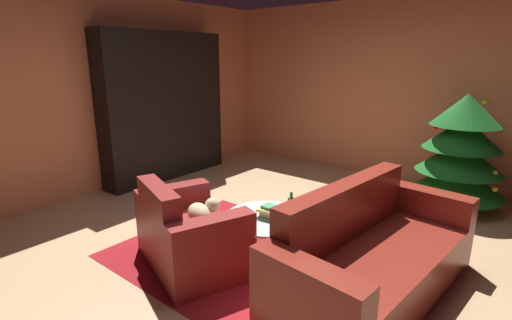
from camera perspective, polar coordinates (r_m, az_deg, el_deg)
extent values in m
plane|color=tan|center=(3.82, 3.55, -12.92)|extent=(7.00, 7.00, 0.00)
cube|color=#D48050|center=(6.05, 20.37, 9.80)|extent=(5.91, 0.06, 2.65)
cube|color=#D48050|center=(5.60, -21.78, 9.31)|extent=(0.06, 5.95, 2.65)
cube|color=maroon|center=(3.53, 0.78, -15.31)|extent=(2.69, 1.84, 0.01)
cube|color=black|center=(5.75, -12.66, 7.72)|extent=(0.03, 2.03, 2.17)
cube|color=black|center=(6.53, -6.66, 8.84)|extent=(0.35, 0.02, 2.17)
cube|color=black|center=(5.33, -22.26, 6.39)|extent=(0.35, 0.03, 2.17)
cube|color=black|center=(6.10, -13.06, -2.24)|extent=(0.33, 1.98, 0.03)
cube|color=black|center=(5.99, -13.30, 1.69)|extent=(0.33, 1.98, 0.03)
cube|color=black|center=(5.90, -13.56, 5.75)|extent=(0.33, 1.98, 0.02)
cube|color=black|center=(5.85, -13.82, 9.89)|extent=(0.33, 1.98, 0.02)
cube|color=black|center=(5.83, -14.09, 14.09)|extent=(0.33, 1.98, 0.02)
cube|color=black|center=(5.84, -14.37, 18.30)|extent=(0.33, 1.98, 0.03)
cube|color=black|center=(5.96, -14.56, 9.23)|extent=(0.05, 1.10, 0.69)
cube|color=black|center=(5.94, -14.42, 9.22)|extent=(0.03, 1.13, 0.72)
cube|color=gold|center=(6.68, -6.96, 1.32)|extent=(0.26, 0.04, 0.37)
cube|color=#2C7332|center=(6.68, -7.51, 1.22)|extent=(0.16, 0.03, 0.35)
cube|color=gold|center=(6.64, -7.63, 1.09)|extent=(0.22, 0.04, 0.34)
cube|color=#2E8E46|center=(6.61, -7.83, 0.70)|extent=(0.23, 0.04, 0.27)
cube|color=orange|center=(6.58, -8.08, 0.68)|extent=(0.23, 0.03, 0.28)
cube|color=orange|center=(6.55, -8.22, 0.53)|extent=(0.26, 0.03, 0.26)
cube|color=#55331C|center=(6.56, -8.71, 0.52)|extent=(0.18, 0.03, 0.26)
cube|color=gold|center=(6.53, -9.03, 0.57)|extent=(0.16, 0.04, 0.29)
cube|color=#2C5083|center=(6.59, -7.11, 4.85)|extent=(0.25, 0.04, 0.35)
cube|color=orange|center=(6.58, -7.62, 4.52)|extent=(0.19, 0.05, 0.28)
cube|color=#824997|center=(6.54, -8.02, 4.82)|extent=(0.18, 0.05, 0.36)
cube|color=#338547|center=(6.50, -8.28, 4.77)|extent=(0.20, 0.05, 0.37)
cube|color=purple|center=(6.46, -8.47, 4.41)|extent=(0.24, 0.04, 0.31)
cube|color=orange|center=(6.44, -8.91, 4.37)|extent=(0.20, 0.05, 0.31)
cube|color=navy|center=(6.49, -7.82, 15.74)|extent=(0.20, 0.04, 0.26)
cube|color=brown|center=(6.47, -8.31, 15.99)|extent=(0.16, 0.05, 0.32)
cube|color=#B7B296|center=(6.42, -8.44, 15.74)|extent=(0.20, 0.03, 0.27)
cube|color=#0C7F93|center=(6.38, -8.60, 15.65)|extent=(0.24, 0.04, 0.25)
cube|color=brown|center=(6.35, -8.93, 16.17)|extent=(0.24, 0.05, 0.37)
cube|color=gold|center=(6.34, -9.44, 16.05)|extent=(0.19, 0.04, 0.34)
cube|color=#C0B08A|center=(6.28, -9.59, 16.02)|extent=(0.24, 0.05, 0.33)
cube|color=#C1B19F|center=(6.27, -10.09, 15.90)|extent=(0.19, 0.04, 0.31)
cube|color=#4E301C|center=(6.22, -10.17, 15.65)|extent=(0.26, 0.03, 0.26)
cube|color=maroon|center=(3.50, -9.66, -12.36)|extent=(0.91, 0.91, 0.38)
cube|color=maroon|center=(3.26, -14.49, -7.18)|extent=(0.72, 0.39, 0.40)
cube|color=maroon|center=(3.08, -6.57, -13.93)|extent=(0.41, 0.72, 0.60)
cube|color=maroon|center=(3.83, -12.24, -8.14)|extent=(0.41, 0.72, 0.60)
ellipsoid|color=#C1B187|center=(3.39, -8.63, -8.01)|extent=(0.32, 0.27, 0.18)
sphere|color=#C1B187|center=(3.41, -6.67, -6.80)|extent=(0.13, 0.13, 0.13)
cube|color=maroon|center=(3.18, 17.80, -15.84)|extent=(0.96, 1.67, 0.39)
cube|color=maroon|center=(3.12, 13.34, -7.40)|extent=(0.34, 1.61, 0.46)
cube|color=maroon|center=(2.46, 7.70, -21.79)|extent=(0.81, 0.27, 0.64)
cube|color=maroon|center=(3.87, 24.11, -8.61)|extent=(0.81, 0.27, 0.64)
cylinder|color=black|center=(3.43, 4.85, -12.70)|extent=(0.04, 0.04, 0.39)
cylinder|color=black|center=(3.73, 1.95, -10.26)|extent=(0.04, 0.04, 0.39)
cylinder|color=black|center=(3.45, -1.56, -12.49)|extent=(0.04, 0.04, 0.39)
cylinder|color=silver|center=(3.44, 1.77, -8.73)|extent=(0.79, 0.79, 0.02)
cube|color=#4B7B54|center=(3.41, 2.08, -8.67)|extent=(0.19, 0.17, 0.02)
cube|color=gray|center=(3.40, 2.20, -8.37)|extent=(0.17, 0.14, 0.02)
cube|color=gray|center=(3.39, 2.23, -7.94)|extent=(0.17, 0.14, 0.03)
cube|color=#D9BA53|center=(3.37, 2.02, -7.60)|extent=(0.22, 0.16, 0.02)
cube|color=#38834F|center=(3.37, 2.25, -7.16)|extent=(0.15, 0.12, 0.03)
cylinder|color=#1F541F|center=(3.46, 5.33, -7.03)|extent=(0.06, 0.06, 0.16)
cylinder|color=#1F541F|center=(3.42, 5.37, -5.34)|extent=(0.03, 0.03, 0.06)
cylinder|color=brown|center=(5.35, 27.73, -5.32)|extent=(0.08, 0.08, 0.17)
cone|color=#175F1F|center=(5.27, 28.10, -2.52)|extent=(1.10, 1.10, 0.38)
cone|color=#175F1F|center=(5.19, 28.48, 0.48)|extent=(0.99, 0.99, 0.38)
cone|color=#175F1F|center=(5.14, 28.88, 3.54)|extent=(0.88, 0.88, 0.38)
cone|color=#175F1F|center=(5.10, 29.29, 6.67)|extent=(0.78, 0.78, 0.38)
sphere|color=yellow|center=(5.53, 24.22, -1.96)|extent=(0.07, 0.07, 0.07)
sphere|color=red|center=(5.39, 32.71, -2.88)|extent=(0.07, 0.07, 0.07)
sphere|color=yellow|center=(5.08, 32.44, -3.72)|extent=(0.06, 0.06, 0.06)
sphere|color=red|center=(4.97, 25.34, 4.50)|extent=(0.07, 0.07, 0.07)
sphere|color=yellow|center=(5.35, 31.41, 7.45)|extent=(0.08, 0.08, 0.08)
sphere|color=yellow|center=(5.09, 32.48, -1.63)|extent=(0.05, 0.05, 0.05)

